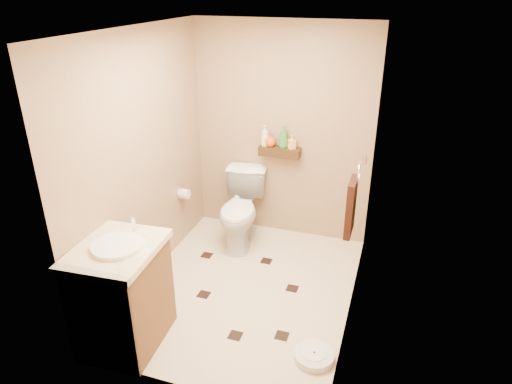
% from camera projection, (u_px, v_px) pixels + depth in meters
% --- Properties ---
extents(ground, '(2.50, 2.50, 0.00)m').
position_uv_depth(ground, '(245.00, 289.00, 4.45)').
color(ground, beige).
rests_on(ground, ground).
extents(wall_back, '(2.00, 0.04, 2.40)m').
position_uv_depth(wall_back, '(282.00, 134.00, 5.02)').
color(wall_back, '#9E745A').
rests_on(wall_back, ground).
extents(wall_front, '(2.00, 0.04, 2.40)m').
position_uv_depth(wall_front, '(177.00, 249.00, 2.87)').
color(wall_front, '#9E745A').
rests_on(wall_front, ground).
extents(wall_left, '(0.04, 2.50, 2.40)m').
position_uv_depth(wall_left, '(142.00, 163.00, 4.23)').
color(wall_left, '#9E745A').
rests_on(wall_left, ground).
extents(wall_right, '(0.04, 2.50, 2.40)m').
position_uv_depth(wall_right, '(361.00, 191.00, 3.66)').
color(wall_right, '#9E745A').
rests_on(wall_right, ground).
extents(ceiling, '(2.00, 2.50, 0.02)m').
position_uv_depth(ceiling, '(242.00, 29.00, 3.44)').
color(ceiling, white).
rests_on(ceiling, wall_back).
extents(wall_shelf, '(0.46, 0.14, 0.10)m').
position_uv_depth(wall_shelf, '(280.00, 152.00, 5.03)').
color(wall_shelf, '#3C2510').
rests_on(wall_shelf, wall_back).
extents(floor_accents, '(1.22, 1.27, 0.01)m').
position_uv_depth(floor_accents, '(247.00, 292.00, 4.40)').
color(floor_accents, black).
rests_on(floor_accents, ground).
extents(toilet, '(0.56, 0.86, 0.82)m').
position_uv_depth(toilet, '(241.00, 210.00, 5.09)').
color(toilet, white).
rests_on(toilet, ground).
extents(vanity, '(0.65, 0.78, 1.04)m').
position_uv_depth(vanity, '(122.00, 294.00, 3.63)').
color(vanity, brown).
rests_on(vanity, ground).
extents(bathroom_scale, '(0.42, 0.42, 0.06)m').
position_uv_depth(bathroom_scale, '(314.00, 356.00, 3.62)').
color(bathroom_scale, silver).
rests_on(bathroom_scale, ground).
extents(toilet_brush, '(0.11, 0.11, 0.48)m').
position_uv_depth(toilet_brush, '(238.00, 218.00, 5.41)').
color(toilet_brush, '#186163').
rests_on(toilet_brush, ground).
extents(towel_ring, '(0.12, 0.30, 0.76)m').
position_uv_depth(towel_ring, '(352.00, 205.00, 4.01)').
color(towel_ring, silver).
rests_on(towel_ring, wall_right).
extents(toilet_paper, '(0.12, 0.11, 0.12)m').
position_uv_depth(toilet_paper, '(184.00, 194.00, 5.02)').
color(toilet_paper, silver).
rests_on(toilet_paper, wall_left).
extents(bottle_a, '(0.13, 0.13, 0.23)m').
position_uv_depth(bottle_a, '(265.00, 136.00, 5.00)').
color(bottle_a, silver).
rests_on(bottle_a, wall_shelf).
extents(bottle_b, '(0.10, 0.10, 0.16)m').
position_uv_depth(bottle_b, '(266.00, 139.00, 5.02)').
color(bottle_b, gold).
rests_on(bottle_b, wall_shelf).
extents(bottle_c, '(0.12, 0.12, 0.15)m').
position_uv_depth(bottle_c, '(271.00, 140.00, 5.00)').
color(bottle_c, '#D04A18').
rests_on(bottle_c, wall_shelf).
extents(bottle_d, '(0.13, 0.13, 0.24)m').
position_uv_depth(bottle_d, '(283.00, 137.00, 4.94)').
color(bottle_d, '#2C862F').
rests_on(bottle_d, wall_shelf).
extents(bottle_e, '(0.10, 0.10, 0.15)m').
position_uv_depth(bottle_e, '(292.00, 142.00, 4.93)').
color(bottle_e, '#FEB154').
rests_on(bottle_e, wall_shelf).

